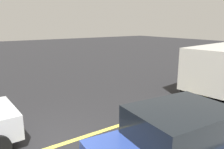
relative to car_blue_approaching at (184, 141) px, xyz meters
name	(u,v)px	position (x,y,z in m)	size (l,w,h in m)	color
lane_marking_centre	(132,121)	(0.84, 2.64, -0.78)	(28.00, 0.16, 0.01)	#E0D14C
car_blue_approaching	(184,141)	(0.00, 0.00, 0.00)	(4.30, 2.29, 1.55)	#2D479E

